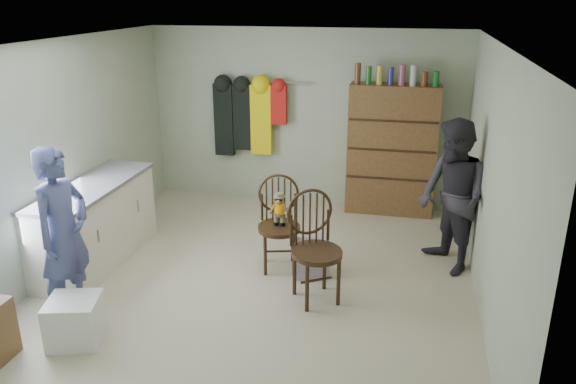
% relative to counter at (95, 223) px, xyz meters
% --- Properties ---
extents(ground_plane, '(5.00, 5.00, 0.00)m').
position_rel_counter_xyz_m(ground_plane, '(1.95, 0.00, -0.47)').
color(ground_plane, beige).
rests_on(ground_plane, ground).
extents(room_walls, '(5.00, 5.00, 5.00)m').
position_rel_counter_xyz_m(room_walls, '(1.95, 0.53, 1.11)').
color(room_walls, '#AEB89A').
rests_on(room_walls, ground).
extents(counter, '(0.64, 1.86, 0.94)m').
position_rel_counter_xyz_m(counter, '(0.00, 0.00, 0.00)').
color(counter, silver).
rests_on(counter, ground).
extents(plastic_tub, '(0.53, 0.52, 0.42)m').
position_rel_counter_xyz_m(plastic_tub, '(0.64, -1.49, -0.26)').
color(plastic_tub, white).
rests_on(plastic_tub, ground).
extents(chair_front, '(0.57, 0.57, 1.06)m').
position_rel_counter_xyz_m(chair_front, '(2.07, 0.32, 0.13)').
color(chair_front, '#352112').
rests_on(chair_front, ground).
extents(chair_far, '(0.69, 0.69, 1.13)m').
position_rel_counter_xyz_m(chair_far, '(2.57, -0.27, 0.13)').
color(chair_far, '#352112').
rests_on(chair_far, ground).
extents(striped_bag, '(0.44, 0.38, 0.39)m').
position_rel_counter_xyz_m(striped_bag, '(2.46, 0.20, -0.28)').
color(striped_bag, '#E5727D').
rests_on(striped_bag, ground).
extents(person_left, '(0.49, 0.67, 1.68)m').
position_rel_counter_xyz_m(person_left, '(0.36, -1.10, 0.37)').
color(person_left, '#484F84').
rests_on(person_left, ground).
extents(person_right, '(0.97, 1.04, 1.71)m').
position_rel_counter_xyz_m(person_right, '(3.92, 0.69, 0.38)').
color(person_right, '#2D2B33').
rests_on(person_right, ground).
extents(dresser, '(1.20, 0.39, 2.08)m').
position_rel_counter_xyz_m(dresser, '(3.20, 2.30, 0.44)').
color(dresser, brown).
rests_on(dresser, ground).
extents(coat_rack, '(1.42, 0.12, 1.09)m').
position_rel_counter_xyz_m(coat_rack, '(1.12, 2.38, 0.78)').
color(coat_rack, '#99999E').
rests_on(coat_rack, ground).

